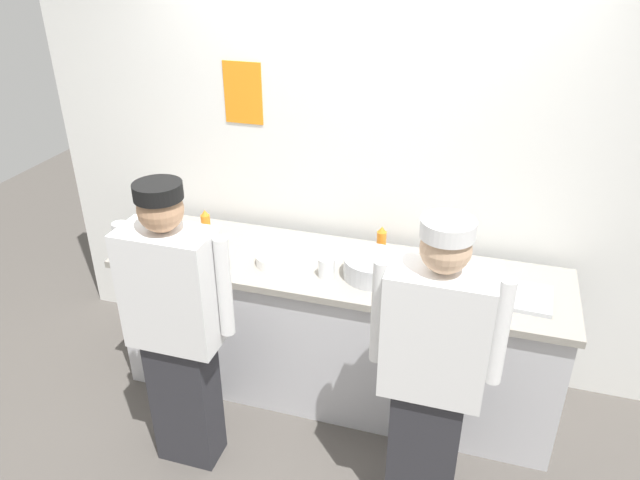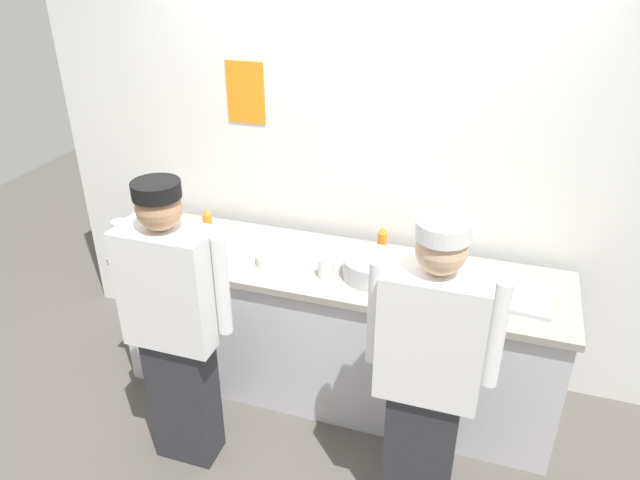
# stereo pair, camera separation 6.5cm
# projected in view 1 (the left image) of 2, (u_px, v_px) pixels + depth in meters

# --- Properties ---
(ground_plane) EXTENTS (9.00, 9.00, 0.00)m
(ground_plane) POSITION_uv_depth(u_px,v_px,m) (319.00, 427.00, 3.50)
(ground_plane) COLOR #514C47
(wall_back) EXTENTS (4.04, 0.11, 2.72)m
(wall_back) POSITION_uv_depth(u_px,v_px,m) (360.00, 158.00, 3.57)
(wall_back) COLOR white
(wall_back) RESTS_ON ground
(prep_counter) EXTENTS (2.57, 0.69, 0.89)m
(prep_counter) POSITION_uv_depth(u_px,v_px,m) (336.00, 329.00, 3.60)
(prep_counter) COLOR silver
(prep_counter) RESTS_ON ground
(chef_near_left) EXTENTS (0.59, 0.24, 1.61)m
(chef_near_left) POSITION_uv_depth(u_px,v_px,m) (176.00, 325.00, 2.95)
(chef_near_left) COLOR #2D2D33
(chef_near_left) RESTS_ON ground
(chef_center) EXTENTS (0.58, 0.24, 1.60)m
(chef_center) POSITION_uv_depth(u_px,v_px,m) (432.00, 372.00, 2.65)
(chef_center) COLOR #2D2D33
(chef_center) RESTS_ON ground
(plate_stack_front) EXTENTS (0.22, 0.22, 0.06)m
(plate_stack_front) POSITION_uv_depth(u_px,v_px,m) (275.00, 259.00, 3.40)
(plate_stack_front) COLOR white
(plate_stack_front) RESTS_ON prep_counter
(mixing_bowl_steel) EXTENTS (0.33, 0.33, 0.11)m
(mixing_bowl_steel) POSITION_uv_depth(u_px,v_px,m) (374.00, 267.00, 3.27)
(mixing_bowl_steel) COLOR #B7BABF
(mixing_bowl_steel) RESTS_ON prep_counter
(sheet_tray) EXTENTS (0.43, 0.30, 0.02)m
(sheet_tray) POSITION_uv_depth(u_px,v_px,m) (510.00, 295.00, 3.11)
(sheet_tray) COLOR #B7BABF
(sheet_tray) RESTS_ON prep_counter
(squeeze_bottle_primary) EXTENTS (0.06, 0.06, 0.18)m
(squeeze_bottle_primary) POSITION_uv_depth(u_px,v_px,m) (165.00, 243.00, 3.45)
(squeeze_bottle_primary) COLOR red
(squeeze_bottle_primary) RESTS_ON prep_counter
(squeeze_bottle_secondary) EXTENTS (0.06, 0.06, 0.18)m
(squeeze_bottle_secondary) POSITION_uv_depth(u_px,v_px,m) (381.00, 241.00, 3.47)
(squeeze_bottle_secondary) COLOR orange
(squeeze_bottle_secondary) RESTS_ON prep_counter
(squeeze_bottle_spare) EXTENTS (0.06, 0.06, 0.18)m
(squeeze_bottle_spare) POSITION_uv_depth(u_px,v_px,m) (206.00, 224.00, 3.65)
(squeeze_bottle_spare) COLOR orange
(squeeze_bottle_spare) RESTS_ON prep_counter
(ramekin_red_sauce) EXTENTS (0.09, 0.09, 0.04)m
(ramekin_red_sauce) POSITION_uv_depth(u_px,v_px,m) (188.00, 227.00, 3.78)
(ramekin_red_sauce) COLOR white
(ramekin_red_sauce) RESTS_ON prep_counter
(ramekin_orange_sauce) EXTENTS (0.09, 0.09, 0.04)m
(ramekin_orange_sauce) POSITION_uv_depth(u_px,v_px,m) (208.00, 247.00, 3.54)
(ramekin_orange_sauce) COLOR white
(ramekin_orange_sauce) RESTS_ON prep_counter
(deli_cup) EXTENTS (0.09, 0.09, 0.11)m
(deli_cup) POSITION_uv_depth(u_px,v_px,m) (327.00, 267.00, 3.27)
(deli_cup) COLOR white
(deli_cup) RESTS_ON prep_counter
(chefs_knife) EXTENTS (0.27, 0.03, 0.02)m
(chefs_knife) POSITION_uv_depth(u_px,v_px,m) (425.00, 283.00, 3.22)
(chefs_knife) COLOR #B7BABF
(chefs_knife) RESTS_ON prep_counter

